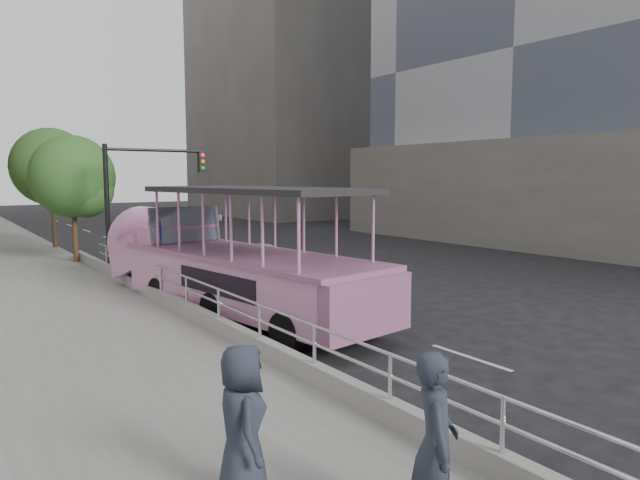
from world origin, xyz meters
The scene contains 14 objects.
ground centered at (0.00, 0.00, 0.00)m, with size 160.00×160.00×0.00m, color black.
sidewalk centered at (-5.75, 10.00, 0.15)m, with size 5.50×80.00×0.30m, color gray.
kerb_wall centered at (-3.12, 2.00, 0.48)m, with size 0.24×30.00×0.36m, color gray.
guardrail centered at (-3.12, 2.00, 1.14)m, with size 0.07×22.00×0.71m.
duck_boat centered at (-1.58, 4.91, 1.36)m, with size 4.23×11.31×3.67m.
car centered at (1.88, 8.94, 0.71)m, with size 1.68×4.17×1.42m, color silver.
pedestrian_near centered at (-4.53, -6.25, 1.26)m, with size 0.70×0.46×1.92m, color #292F3D.
pedestrian_far centered at (-5.85, -4.58, 1.20)m, with size 0.88×0.57×1.80m, color #292F3D.
parking_sign centered at (-2.88, 7.10, 1.66)m, with size 0.22×0.56×2.61m.
traffic_signal centered at (-1.70, 12.50, 3.50)m, with size 4.20×0.32×5.20m.
street_tree_near centered at (-3.30, 15.93, 3.82)m, with size 3.52×3.52×5.72m.
street_tree_far centered at (-3.10, 21.93, 4.31)m, with size 3.97×3.97×6.45m.
tower_podium centered at (30.00, 10.00, 3.00)m, with size 26.00×26.00×6.00m, color gray.
midrise_stone_a centered at (26.00, 42.00, 16.00)m, with size 20.00×20.00×32.00m, color gray.
Camera 1 is at (-8.61, -10.10, 3.94)m, focal length 32.00 mm.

